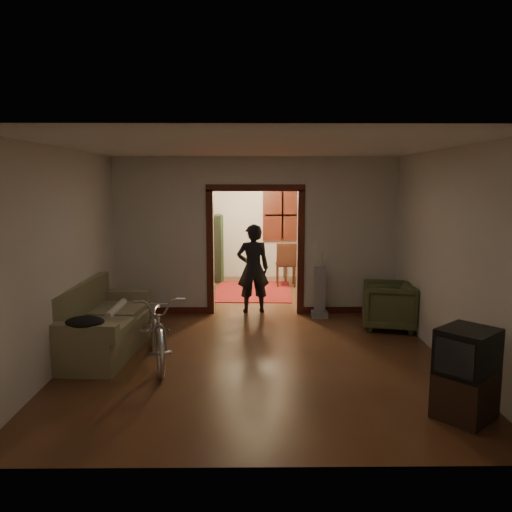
{
  "coord_description": "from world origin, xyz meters",
  "views": [
    {
      "loc": [
        -0.08,
        -8.11,
        2.36
      ],
      "look_at": [
        0.0,
        -0.3,
        1.2
      ],
      "focal_mm": 35.0,
      "sensor_mm": 36.0,
      "label": 1
    }
  ],
  "objects_px": {
    "sofa": "(103,318)",
    "desk": "(305,264)",
    "armchair": "(388,305)",
    "locker": "(206,248)",
    "bicycle": "(157,326)",
    "person": "(253,268)"
  },
  "relations": [
    {
      "from": "person",
      "to": "sofa",
      "type": "bearing_deg",
      "value": 38.2
    },
    {
      "from": "person",
      "to": "desk",
      "type": "height_order",
      "value": "person"
    },
    {
      "from": "armchair",
      "to": "locker",
      "type": "distance_m",
      "value": 5.15
    },
    {
      "from": "sofa",
      "to": "bicycle",
      "type": "xyz_separation_m",
      "value": [
        0.83,
        -0.42,
        0.01
      ]
    },
    {
      "from": "desk",
      "to": "bicycle",
      "type": "bearing_deg",
      "value": -96.39
    },
    {
      "from": "locker",
      "to": "desk",
      "type": "xyz_separation_m",
      "value": [
        2.39,
        0.13,
        -0.4
      ]
    },
    {
      "from": "sofa",
      "to": "person",
      "type": "bearing_deg",
      "value": 49.65
    },
    {
      "from": "sofa",
      "to": "bicycle",
      "type": "relative_size",
      "value": 1.13
    },
    {
      "from": "bicycle",
      "to": "desk",
      "type": "bearing_deg",
      "value": 49.82
    },
    {
      "from": "armchair",
      "to": "desk",
      "type": "bearing_deg",
      "value": -155.34
    },
    {
      "from": "bicycle",
      "to": "desk",
      "type": "distance_m",
      "value": 6.09
    },
    {
      "from": "bicycle",
      "to": "armchair",
      "type": "bearing_deg",
      "value": 7.57
    },
    {
      "from": "sofa",
      "to": "desk",
      "type": "height_order",
      "value": "sofa"
    },
    {
      "from": "person",
      "to": "desk",
      "type": "xyz_separation_m",
      "value": [
        1.27,
        3.01,
        -0.41
      ]
    },
    {
      "from": "sofa",
      "to": "person",
      "type": "xyz_separation_m",
      "value": [
        2.11,
        2.11,
        0.33
      ]
    },
    {
      "from": "sofa",
      "to": "armchair",
      "type": "relative_size",
      "value": 2.48
    },
    {
      "from": "bicycle",
      "to": "armchair",
      "type": "relative_size",
      "value": 2.2
    },
    {
      "from": "bicycle",
      "to": "armchair",
      "type": "height_order",
      "value": "bicycle"
    },
    {
      "from": "bicycle",
      "to": "armchair",
      "type": "xyz_separation_m",
      "value": [
        3.47,
        1.47,
        -0.1
      ]
    },
    {
      "from": "armchair",
      "to": "locker",
      "type": "xyz_separation_m",
      "value": [
        -3.31,
        3.93,
        0.42
      ]
    },
    {
      "from": "desk",
      "to": "person",
      "type": "bearing_deg",
      "value": -94.55
    },
    {
      "from": "sofa",
      "to": "desk",
      "type": "relative_size",
      "value": 1.92
    }
  ]
}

